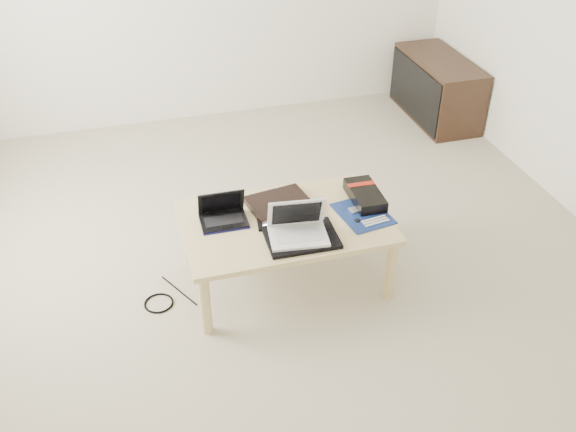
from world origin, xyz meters
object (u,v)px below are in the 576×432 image
object	(u,v)px
coffee_table	(285,228)
media_cabinet	(436,88)
gpu_box	(365,195)
netbook	(223,215)
white_laptop	(298,228)

from	to	relation	value
coffee_table	media_cabinet	size ratio (longest dim) A/B	1.22
gpu_box	coffee_table	bearing A→B (deg)	-172.29
netbook	gpu_box	bearing A→B (deg)	-1.64
netbook	coffee_table	bearing A→B (deg)	-15.41
netbook	gpu_box	world-z (taller)	netbook
media_cabinet	netbook	size ratio (longest dim) A/B	3.60
netbook	white_laptop	distance (m)	0.43
netbook	gpu_box	size ratio (longest dim) A/B	0.79
coffee_table	gpu_box	size ratio (longest dim) A/B	3.48
netbook	media_cabinet	bearing A→B (deg)	37.34
coffee_table	netbook	xyz separation A→B (m)	(-0.32, 0.09, 0.09)
coffee_table	gpu_box	distance (m)	0.49
netbook	gpu_box	xyz separation A→B (m)	(0.80, -0.02, -0.00)
coffee_table	netbook	world-z (taller)	netbook
media_cabinet	white_laptop	bearing A→B (deg)	-133.31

